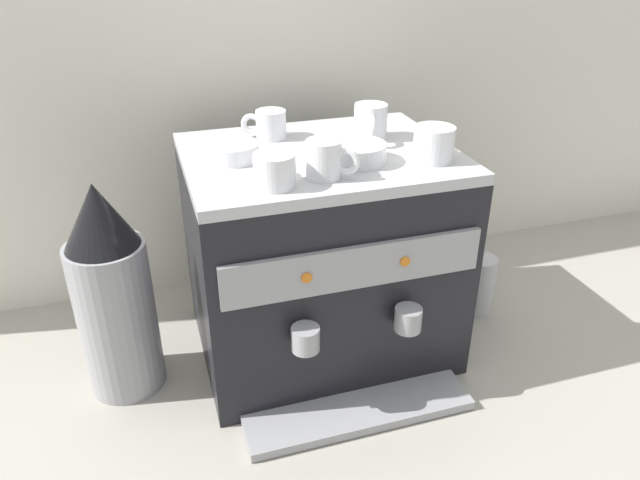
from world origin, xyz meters
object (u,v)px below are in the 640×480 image
object	(u,v)px
ceramic_cup_0	(371,122)
ceramic_cup_1	(269,124)
ceramic_cup_4	(326,159)
ceramic_bowl_1	(357,153)
coffee_grinder	(113,295)
espresso_machine	(321,255)
milk_pitcher	(479,284)
ceramic_cup_2	(274,170)
ceramic_bowl_0	(233,152)
ceramic_cup_3	(433,143)

from	to	relation	value
ceramic_cup_0	ceramic_cup_1	bearing A→B (deg)	160.81
ceramic_cup_1	ceramic_cup_4	size ratio (longest dim) A/B	1.00
ceramic_bowl_1	ceramic_cup_1	bearing A→B (deg)	123.67
ceramic_cup_1	coffee_grinder	distance (m)	0.50
espresso_machine	ceramic_bowl_1	distance (m)	0.28
ceramic_bowl_1	milk_pitcher	world-z (taller)	ceramic_bowl_1
ceramic_cup_2	milk_pitcher	size ratio (longest dim) A/B	0.71
ceramic_cup_2	ceramic_bowl_0	xyz separation A→B (m)	(-0.05, 0.16, -0.01)
espresso_machine	ceramic_cup_2	bearing A→B (deg)	-132.98
coffee_grinder	milk_pitcher	size ratio (longest dim) A/B	3.07
ceramic_cup_4	coffee_grinder	size ratio (longest dim) A/B	0.20
ceramic_cup_0	ceramic_cup_2	xyz separation A→B (m)	(-0.27, -0.20, -0.01)
coffee_grinder	milk_pitcher	bearing A→B (deg)	1.01
ceramic_cup_4	ceramic_cup_2	bearing A→B (deg)	-174.90
espresso_machine	coffee_grinder	bearing A→B (deg)	-178.59
ceramic_cup_4	coffee_grinder	xyz separation A→B (m)	(-0.43, 0.12, -0.30)
ceramic_cup_2	milk_pitcher	bearing A→B (deg)	14.54
espresso_machine	ceramic_bowl_0	bearing A→B (deg)	176.15
ceramic_cup_1	ceramic_cup_3	size ratio (longest dim) A/B	0.82
ceramic_cup_1	ceramic_bowl_0	size ratio (longest dim) A/B	0.95
ceramic_cup_0	coffee_grinder	world-z (taller)	ceramic_cup_0
ceramic_cup_3	ceramic_bowl_1	world-z (taller)	ceramic_cup_3
ceramic_cup_2	ceramic_cup_4	xyz separation A→B (m)	(0.10, 0.01, 0.01)
ceramic_bowl_0	ceramic_cup_0	bearing A→B (deg)	7.33
ceramic_bowl_0	coffee_grinder	size ratio (longest dim) A/B	0.21
espresso_machine	ceramic_cup_3	bearing A→B (deg)	-27.67
ceramic_cup_4	ceramic_cup_1	bearing A→B (deg)	100.32
espresso_machine	milk_pitcher	xyz separation A→B (m)	(0.44, 0.00, -0.17)
milk_pitcher	ceramic_cup_2	bearing A→B (deg)	-165.46
espresso_machine	coffee_grinder	world-z (taller)	espresso_machine
ceramic_cup_2	ceramic_bowl_1	xyz separation A→B (m)	(0.19, 0.07, -0.01)
espresso_machine	ceramic_cup_0	distance (m)	0.32
ceramic_cup_1	coffee_grinder	xyz separation A→B (m)	(-0.38, -0.14, -0.29)
ceramic_cup_0	ceramic_bowl_0	xyz separation A→B (m)	(-0.31, -0.04, -0.02)
ceramic_cup_3	coffee_grinder	bearing A→B (deg)	171.78
ceramic_bowl_0	coffee_grinder	world-z (taller)	ceramic_bowl_0
ceramic_cup_3	ceramic_bowl_0	world-z (taller)	ceramic_cup_3
espresso_machine	ceramic_cup_3	size ratio (longest dim) A/B	4.71
ceramic_cup_1	ceramic_cup_4	world-z (taller)	ceramic_cup_4
ceramic_bowl_0	ceramic_bowl_1	world-z (taller)	ceramic_bowl_1
coffee_grinder	espresso_machine	bearing A→B (deg)	1.41
ceramic_cup_0	ceramic_bowl_1	bearing A→B (deg)	-121.75
ceramic_cup_3	ceramic_bowl_0	size ratio (longest dim) A/B	1.16
ceramic_cup_3	ceramic_bowl_1	distance (m)	0.15
ceramic_bowl_1	ceramic_cup_4	bearing A→B (deg)	-144.89
ceramic_cup_3	milk_pitcher	xyz separation A→B (m)	(0.23, 0.11, -0.45)
ceramic_cup_0	ceramic_cup_3	world-z (taller)	ceramic_cup_0
ceramic_cup_3	milk_pitcher	world-z (taller)	ceramic_cup_3
ceramic_cup_2	ceramic_cup_4	distance (m)	0.10
espresso_machine	milk_pitcher	world-z (taller)	espresso_machine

